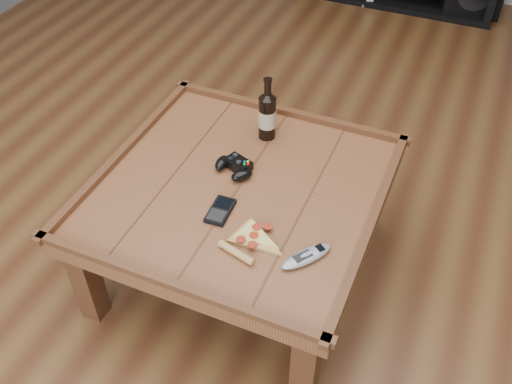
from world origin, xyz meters
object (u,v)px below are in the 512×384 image
at_px(game_controller, 234,167).
at_px(smartphone, 220,211).
at_px(remote_control, 307,256).
at_px(beer_bottle, 267,114).
at_px(coffee_table, 239,199).
at_px(pizza_slice, 251,239).

distance_m(game_controller, smartphone, 0.22).
bearing_deg(game_controller, remote_control, -17.94).
distance_m(beer_bottle, smartphone, 0.47).
xyz_separation_m(coffee_table, smartphone, (-0.00, -0.14, 0.07)).
xyz_separation_m(coffee_table, remote_control, (0.34, -0.22, 0.07)).
relative_size(game_controller, remote_control, 0.90).
height_order(game_controller, smartphone, game_controller).
xyz_separation_m(beer_bottle, pizza_slice, (0.17, -0.54, -0.10)).
relative_size(beer_bottle, pizza_slice, 0.98).
relative_size(smartphone, remote_control, 0.73).
distance_m(beer_bottle, game_controller, 0.26).
xyz_separation_m(smartphone, remote_control, (0.34, -0.08, 0.00)).
distance_m(coffee_table, smartphone, 0.16).
relative_size(coffee_table, pizza_slice, 3.82).
distance_m(coffee_table, beer_bottle, 0.35).
bearing_deg(coffee_table, pizza_slice, -56.86).
relative_size(beer_bottle, game_controller, 1.61).
bearing_deg(coffee_table, smartphone, -92.00).
bearing_deg(smartphone, coffee_table, 85.06).
bearing_deg(smartphone, pizza_slice, -30.84).
bearing_deg(remote_control, smartphone, -157.38).
height_order(coffee_table, smartphone, coffee_table).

